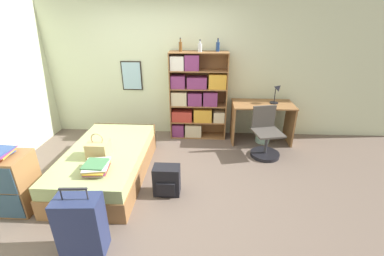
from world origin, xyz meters
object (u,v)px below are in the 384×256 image
object	(u,v)px
desk	(262,116)
waste_bin	(263,135)
book_stack_on_bed	(97,167)
backpack	(167,180)
handbag	(99,149)
desk_lamp	(278,90)
suitcase	(81,226)
bottle_green	(180,46)
bed	(108,162)
bottle_brown	(200,47)
bottle_clear	(218,46)
bookcase	(195,98)
desk_chair	(265,141)
dresser	(8,183)

from	to	relation	value
desk	waste_bin	distance (m)	0.40
book_stack_on_bed	waste_bin	xyz separation A→B (m)	(2.47, 1.88, -0.39)
desk	backpack	distance (m)	2.36
handbag	desk_lamp	world-z (taller)	desk_lamp
suitcase	waste_bin	world-z (taller)	suitcase
bottle_green	backpack	bearing A→B (deg)	-91.27
bed	suitcase	xyz separation A→B (m)	(0.23, -1.36, 0.10)
suitcase	bottle_brown	xyz separation A→B (m)	(1.10, 2.83, 1.41)
book_stack_on_bed	bottle_clear	xyz separation A→B (m)	(1.54, 2.12, 1.23)
backpack	desk_lamp	bearing A→B (deg)	44.01
bottle_brown	backpack	size ratio (longest dim) A/B	0.50
desk_lamp	waste_bin	xyz separation A→B (m)	(-0.19, -0.10, -0.87)
bed	desk_lamp	distance (m)	3.19
bed	bookcase	bearing A→B (deg)	49.60
bed	book_stack_on_bed	bearing A→B (deg)	-79.54
handbag	bottle_clear	world-z (taller)	bottle_clear
waste_bin	backpack	bearing A→B (deg)	-134.51
desk_chair	bottle_clear	bearing A→B (deg)	138.68
bookcase	bottle_green	world-z (taller)	bottle_green
desk	waste_bin	size ratio (longest dim) A/B	4.15
desk_chair	bookcase	bearing A→B (deg)	150.65
book_stack_on_bed	backpack	world-z (taller)	book_stack_on_bed
bed	dresser	bearing A→B (deg)	-141.17
handbag	bottle_brown	size ratio (longest dim) A/B	1.72
bed	desk	size ratio (longest dim) A/B	1.74
desk	backpack	xyz separation A→B (m)	(-1.58, -1.72, -0.31)
bottle_brown	desk_lamp	xyz separation A→B (m)	(1.43, -0.08, -0.74)
handbag	desk_chair	world-z (taller)	desk_chair
handbag	waste_bin	size ratio (longest dim) A/B	1.32
suitcase	bottle_brown	distance (m)	3.35
bottle_green	bottle_brown	bearing A→B (deg)	-3.05
dresser	desk	world-z (taller)	desk
bottle_clear	desk_chair	distance (m)	1.87
bed	desk_chair	distance (m)	2.62
bottle_clear	desk_lamp	world-z (taller)	bottle_clear
bookcase	desk_chair	bearing A→B (deg)	-29.35
book_stack_on_bed	suitcase	xyz separation A→B (m)	(0.12, -0.77, -0.19)
bookcase	backpack	bearing A→B (deg)	-99.43
desk_lamp	bookcase	bearing A→B (deg)	176.27
handbag	bottle_clear	bearing A→B (deg)	46.54
backpack	bottle_green	bearing A→B (deg)	88.73
bottle_green	bottle_clear	bearing A→B (deg)	3.57
desk_chair	desk_lamp	bearing A→B (deg)	66.41
waste_bin	bed	bearing A→B (deg)	-153.59
bottle_clear	suitcase	bearing A→B (deg)	-116.22
desk_lamp	bottle_green	bearing A→B (deg)	176.68
desk	bottle_brown	bearing A→B (deg)	174.16
book_stack_on_bed	bottle_clear	world-z (taller)	bottle_clear
bottle_clear	desk_lamp	size ratio (longest dim) A/B	0.59
desk	desk_lamp	distance (m)	0.54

